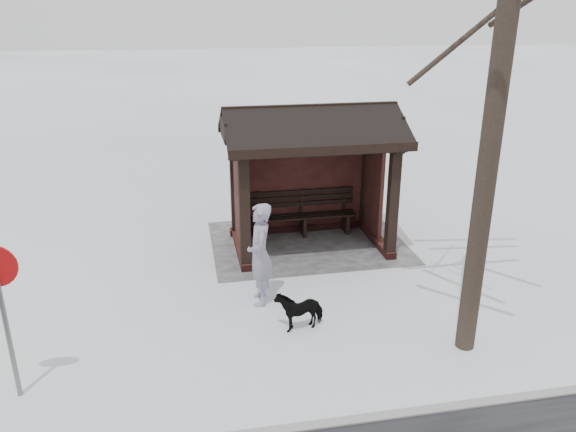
{
  "coord_description": "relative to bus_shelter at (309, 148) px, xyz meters",
  "views": [
    {
      "loc": [
        2.58,
        10.97,
        4.94
      ],
      "look_at": [
        0.63,
        0.8,
        1.04
      ],
      "focal_mm": 35.0,
      "sensor_mm": 36.0,
      "label": 1
    }
  ],
  "objects": [
    {
      "name": "trampled_patch",
      "position": [
        0.0,
        -0.04,
        -2.16
      ],
      "size": [
        4.2,
        3.2,
        0.02
      ],
      "primitive_type": "cube",
      "color": "gray",
      "rests_on": "ground"
    },
    {
      "name": "ground",
      "position": [
        0.0,
        0.16,
        -2.17
      ],
      "size": [
        120.0,
        120.0,
        0.0
      ],
      "primitive_type": "plane",
      "color": "white",
      "rests_on": "ground"
    },
    {
      "name": "pedestrian",
      "position": [
        1.4,
        2.39,
        -1.25
      ],
      "size": [
        0.49,
        0.7,
        1.84
      ],
      "primitive_type": "imported",
      "rotation": [
        0.0,
        0.0,
        1.49
      ],
      "color": "gray",
      "rests_on": "ground"
    },
    {
      "name": "kerb",
      "position": [
        0.0,
        5.66,
        -2.16
      ],
      "size": [
        120.0,
        0.15,
        0.06
      ],
      "primitive_type": "cube",
      "color": "gray",
      "rests_on": "ground"
    },
    {
      "name": "bus_shelter",
      "position": [
        0.0,
        0.0,
        0.0
      ],
      "size": [
        3.6,
        2.4,
        3.09
      ],
      "color": "#391514",
      "rests_on": "ground"
    },
    {
      "name": "dog",
      "position": [
        0.9,
        3.32,
        -1.84
      ],
      "size": [
        0.83,
        0.51,
        0.65
      ],
      "primitive_type": "imported",
      "rotation": [
        0.0,
        0.0,
        1.79
      ],
      "color": "black",
      "rests_on": "ground"
    }
  ]
}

